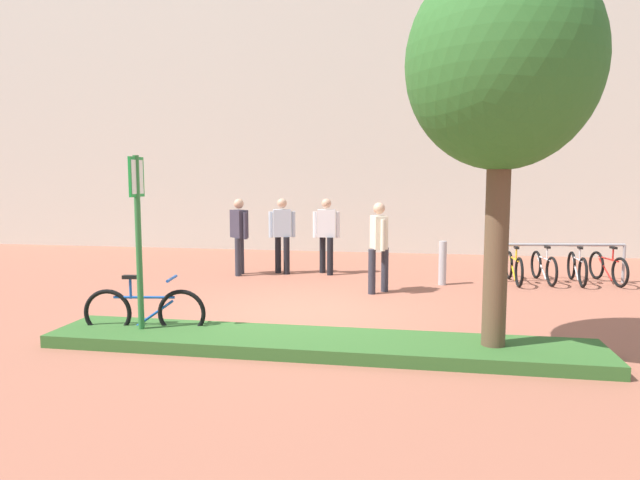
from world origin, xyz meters
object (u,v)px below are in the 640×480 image
Objects in this scene: bike_rack_cluster at (560,266)px; person_shirt_white at (326,231)px; bike_at_sign at (145,312)px; bollard_steel at (443,263)px; person_casual_tan at (379,241)px; tree_sidewalk at (503,66)px; parking_sign_post at (138,221)px; person_suited_navy at (239,232)px; person_shirt_blue at (282,231)px.

bike_rack_cluster is 1.53× the size of person_shirt_white.
bike_at_sign is 1.85× the size of bollard_steel.
bike_at_sign is 8.42m from bike_rack_cluster.
person_casual_tan reaches higher than bike_rack_cluster.
person_shirt_white is at bearing 117.92° from tree_sidewalk.
parking_sign_post reaches higher than bike_rack_cluster.
person_shirt_white is (1.62, 5.47, 0.63)m from bike_at_sign.
person_suited_navy is at bearing 155.82° from person_casual_tan.
bike_at_sign is 0.63× the size of bike_rack_cluster.
person_casual_tan is at bearing -24.18° from person_suited_navy.
tree_sidewalk is 2.73× the size of person_shirt_white.
person_shirt_white is at bearing 74.36° from parking_sign_post.
person_shirt_white is at bearing 160.79° from bollard_steel.
person_shirt_white is at bearing 177.19° from bike_rack_cluster.
person_shirt_blue is (-3.56, 0.77, 0.53)m from bollard_steel.
bike_rack_cluster is 4.08m from person_casual_tan.
person_shirt_white is at bearing 6.78° from person_shirt_blue.
bollard_steel is at bearing -12.23° from person_shirt_blue.
person_shirt_white and person_suited_navy have the same top height.
bike_at_sign is at bearing -86.72° from person_suited_navy.
person_shirt_blue is (0.62, 5.35, 0.63)m from bike_at_sign.
person_casual_tan is at bearing -139.98° from bollard_steel.
parking_sign_post is at bearing -105.64° from person_shirt_white.
tree_sidewalk is at bearing -46.42° from person_suited_navy.
person_shirt_blue is at bearing -173.22° from person_shirt_white.
parking_sign_post is at bearing -95.98° from person_shirt_blue.
person_suited_navy is (-6.89, -0.23, 0.64)m from bike_rack_cluster.
parking_sign_post is 1.48× the size of bike_at_sign.
person_casual_tan is 3.53m from person_suited_navy.
tree_sidewalk is at bearing -54.09° from person_shirt_blue.
tree_sidewalk is 7.48m from person_suited_navy.
person_shirt_white reaches higher than bike_rack_cluster.
parking_sign_post is 6.41m from bollard_steel.
person_suited_navy is at bearing -165.88° from person_shirt_white.
parking_sign_post reaches higher than bike_at_sign.
person_casual_tan reaches higher than bollard_steel.
bike_rack_cluster is at bearing 69.29° from tree_sidewalk.
tree_sidewalk is 6.50m from bike_rack_cluster.
bike_at_sign is 5.74m from person_shirt_white.
bike_rack_cluster is 1.53× the size of person_casual_tan.
bollard_steel is (-2.43, -0.65, 0.10)m from bike_rack_cluster.
person_casual_tan and person_shirt_blue have the same top height.
tree_sidewalk is 1.79× the size of bike_rack_cluster.
bike_rack_cluster is at bearing 38.36° from bike_at_sign.
person_casual_tan and person_suited_navy have the same top height.
parking_sign_post reaches higher than person_casual_tan.
bike_at_sign is at bearing -132.31° from bollard_steel.
tree_sidewalk is 2.73× the size of person_suited_navy.
bike_rack_cluster is (2.02, 5.35, -3.10)m from tree_sidewalk.
person_shirt_blue is (0.90, 0.36, 0.00)m from person_suited_navy.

